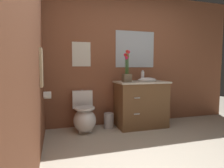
{
  "coord_description": "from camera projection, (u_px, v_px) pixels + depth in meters",
  "views": [
    {
      "loc": [
        -1.23,
        -1.69,
        1.1
      ],
      "look_at": [
        -0.3,
        1.44,
        0.81
      ],
      "focal_mm": 30.42,
      "sensor_mm": 36.0,
      "label": 1
    }
  ],
  "objects": [
    {
      "name": "wall_back",
      "position": [
        131.0,
        60.0,
        3.74
      ],
      "size": [
        4.45,
        0.05,
        2.5
      ],
      "primitive_type": "cube",
      "color": "brown",
      "rests_on": "ground_plane"
    },
    {
      "name": "wall_left",
      "position": [
        34.0,
        53.0,
        2.05
      ],
      "size": [
        0.05,
        5.01,
        2.5
      ],
      "primitive_type": "cube",
      "color": "brown",
      "rests_on": "ground_plane"
    },
    {
      "name": "toilet",
      "position": [
        84.0,
        117.0,
        3.26
      ],
      "size": [
        0.38,
        0.59,
        0.69
      ],
      "color": "white",
      "rests_on": "ground_plane"
    },
    {
      "name": "vanity_cabinet",
      "position": [
        141.0,
        103.0,
        3.52
      ],
      "size": [
        0.94,
        0.56,
        1.02
      ],
      "color": "brown",
      "rests_on": "ground_plane"
    },
    {
      "name": "flower_vase",
      "position": [
        127.0,
        70.0,
        3.29
      ],
      "size": [
        0.14,
        0.14,
        0.55
      ],
      "color": "brown",
      "rests_on": "vanity_cabinet"
    },
    {
      "name": "soap_bottle",
      "position": [
        143.0,
        76.0,
        3.59
      ],
      "size": [
        0.06,
        0.06,
        0.2
      ],
      "color": "white",
      "rests_on": "vanity_cabinet"
    },
    {
      "name": "trash_bin",
      "position": [
        109.0,
        120.0,
        3.45
      ],
      "size": [
        0.18,
        0.18,
        0.27
      ],
      "color": "#B7B7BC",
      "rests_on": "ground_plane"
    },
    {
      "name": "wall_poster",
      "position": [
        81.0,
        54.0,
        3.42
      ],
      "size": [
        0.33,
        0.01,
        0.44
      ],
      "primitive_type": "cube",
      "color": "silver"
    },
    {
      "name": "wall_mirror",
      "position": [
        135.0,
        49.0,
        3.71
      ],
      "size": [
        0.8,
        0.01,
        0.7
      ],
      "primitive_type": "cube",
      "color": "#B2BCC6"
    },
    {
      "name": "hanging_towel",
      "position": [
        41.0,
        68.0,
        2.56
      ],
      "size": [
        0.03,
        0.28,
        0.52
      ],
      "primitive_type": "cube",
      "color": "tan"
    },
    {
      "name": "toilet_paper_roll",
      "position": [
        47.0,
        95.0,
        2.87
      ],
      "size": [
        0.11,
        0.11,
        0.11
      ],
      "primitive_type": "cylinder",
      "rotation": [
        0.0,
        1.57,
        0.0
      ],
      "color": "white"
    }
  ]
}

